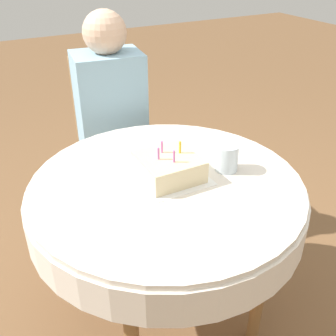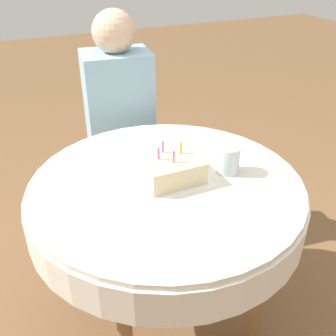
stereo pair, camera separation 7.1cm
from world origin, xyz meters
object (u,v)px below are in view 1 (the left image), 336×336
object	(u,v)px
chair	(111,141)
person	(112,111)
drinking_glass	(227,158)
birthday_cake	(169,167)

from	to	relation	value
chair	person	bearing A→B (deg)	-90.00
chair	drinking_glass	bearing A→B (deg)	-71.69
drinking_glass	chair	bearing A→B (deg)	100.89
chair	birthday_cake	world-z (taller)	chair
birthday_cake	drinking_glass	world-z (taller)	birthday_cake
chair	person	distance (m)	0.23
birthday_cake	chair	bearing A→B (deg)	86.09
birthday_cake	person	bearing A→B (deg)	86.55
person	birthday_cake	world-z (taller)	person
chair	drinking_glass	size ratio (longest dim) A/B	9.35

